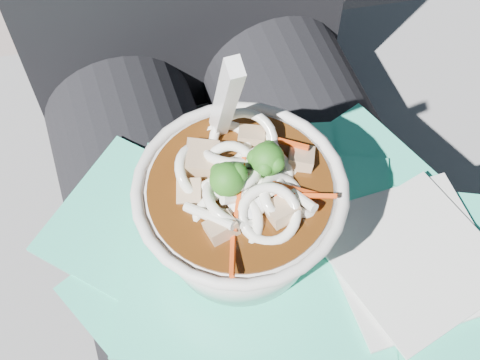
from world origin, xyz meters
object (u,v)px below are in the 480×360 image
object	(u,v)px
lap	(264,264)
plastic_bag	(286,254)
person_body	(234,171)
udon_bowl	(240,208)
stone_ledge	(223,259)

from	to	relation	value
lap	plastic_bag	world-z (taller)	plastic_bag
lap	plastic_bag	xyz separation A→B (m)	(0.00, -0.03, 0.09)
person_body	udon_bowl	distance (m)	0.16
lap	plastic_bag	distance (m)	0.09
lap	udon_bowl	xyz separation A→B (m)	(-0.03, -0.01, 0.15)
plastic_bag	udon_bowl	size ratio (longest dim) A/B	2.00
stone_ledge	plastic_bag	bearing A→B (deg)	-88.57
stone_ledge	plastic_bag	distance (m)	0.42
lap	udon_bowl	bearing A→B (deg)	-154.61
plastic_bag	udon_bowl	bearing A→B (deg)	147.77
plastic_bag	person_body	bearing A→B (deg)	92.07
stone_ledge	person_body	xyz separation A→B (m)	(0.00, -0.06, 0.32)
lap	udon_bowl	size ratio (longest dim) A/B	2.34
stone_ledge	udon_bowl	distance (m)	0.47
stone_ledge	udon_bowl	xyz separation A→B (m)	(-0.03, -0.16, 0.44)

